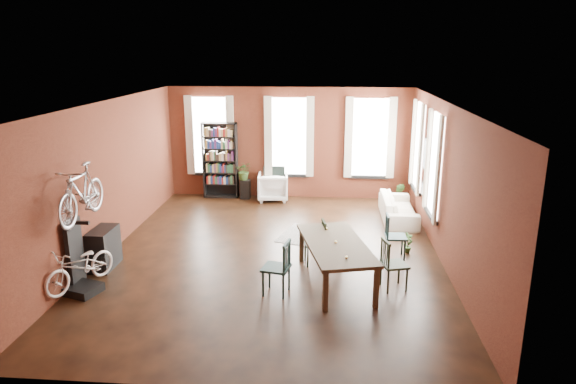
# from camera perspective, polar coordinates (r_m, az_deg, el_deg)

# --- Properties ---
(room) EXTENTS (9.00, 9.04, 3.22)m
(room) POSITION_cam_1_polar(r_m,az_deg,el_deg) (10.96, -0.16, 4.61)
(room) COLOR black
(room) RESTS_ON ground
(dining_table) EXTENTS (1.56, 2.48, 0.78)m
(dining_table) POSITION_cam_1_polar(r_m,az_deg,el_deg) (9.68, 5.27, -7.81)
(dining_table) COLOR #493D2B
(dining_table) RESTS_ON ground
(dining_chair_a) EXTENTS (0.54, 0.54, 0.99)m
(dining_chair_a) POSITION_cam_1_polar(r_m,az_deg,el_deg) (9.18, -1.33, -8.39)
(dining_chair_a) COLOR #1A3B3A
(dining_chair_a) RESTS_ON ground
(dining_chair_b) EXTENTS (0.49, 0.49, 0.90)m
(dining_chair_b) POSITION_cam_1_polar(r_m,az_deg,el_deg) (10.42, 3.00, -5.66)
(dining_chair_b) COLOR black
(dining_chair_b) RESTS_ON ground
(dining_chair_c) EXTENTS (0.54, 0.54, 0.94)m
(dining_chair_c) POSITION_cam_1_polar(r_m,az_deg,el_deg) (9.56, 11.73, -7.88)
(dining_chair_c) COLOR #1F2E1B
(dining_chair_c) RESTS_ON ground
(dining_chair_d) EXTENTS (0.44, 0.44, 0.93)m
(dining_chair_d) POSITION_cam_1_polar(r_m,az_deg,el_deg) (10.93, 11.86, -4.87)
(dining_chair_d) COLOR #173033
(dining_chair_d) RESTS_ON ground
(bookshelf) EXTENTS (1.00, 0.32, 2.20)m
(bookshelf) POSITION_cam_1_polar(r_m,az_deg,el_deg) (15.07, -7.53, 3.51)
(bookshelf) COLOR black
(bookshelf) RESTS_ON ground
(white_armchair) EXTENTS (0.91, 0.86, 0.87)m
(white_armchair) POSITION_cam_1_polar(r_m,az_deg,el_deg) (14.78, -1.68, 0.75)
(white_armchair) COLOR white
(white_armchair) RESTS_ON ground
(cream_sofa) EXTENTS (0.61, 2.08, 0.81)m
(cream_sofa) POSITION_cam_1_polar(r_m,az_deg,el_deg) (13.38, 12.18, -1.33)
(cream_sofa) COLOR beige
(cream_sofa) RESTS_ON ground
(striped_rug) EXTENTS (1.21, 1.56, 0.01)m
(striped_rug) POSITION_cam_1_polar(r_m,az_deg,el_deg) (12.16, 1.54, -4.72)
(striped_rug) COLOR black
(striped_rug) RESTS_ON ground
(bike_trainer) EXTENTS (0.65, 0.65, 0.15)m
(bike_trainer) POSITION_cam_1_polar(r_m,az_deg,el_deg) (10.04, -21.73, -10.01)
(bike_trainer) COLOR black
(bike_trainer) RESTS_ON ground
(bike_wall_rack) EXTENTS (0.16, 0.60, 1.30)m
(bike_wall_rack) POSITION_cam_1_polar(r_m,az_deg,el_deg) (10.12, -22.59, -6.35)
(bike_wall_rack) COLOR black
(bike_wall_rack) RESTS_ON ground
(console_table) EXTENTS (0.40, 0.80, 0.80)m
(console_table) POSITION_cam_1_polar(r_m,az_deg,el_deg) (10.91, -19.78, -5.90)
(console_table) COLOR black
(console_table) RESTS_ON ground
(plant_stand) EXTENTS (0.28, 0.28, 0.55)m
(plant_stand) POSITION_cam_1_polar(r_m,az_deg,el_deg) (15.03, -4.74, 0.32)
(plant_stand) COLOR black
(plant_stand) RESTS_ON ground
(plant_by_sofa) EXTENTS (0.48, 0.68, 0.27)m
(plant_by_sofa) POSITION_cam_1_polar(r_m,az_deg,el_deg) (14.77, 12.14, -0.82)
(plant_by_sofa) COLOR #2C5321
(plant_by_sofa) RESTS_ON ground
(plant_small) EXTENTS (0.42, 0.51, 0.16)m
(plant_small) POSITION_cam_1_polar(r_m,az_deg,el_deg) (11.37, 13.12, -6.21)
(plant_small) COLOR #2E5221
(plant_small) RESTS_ON ground
(bicycle_floor) EXTENTS (0.77, 0.91, 1.47)m
(bicycle_floor) POSITION_cam_1_polar(r_m,az_deg,el_deg) (9.72, -22.29, -5.75)
(bicycle_floor) COLOR silver
(bicycle_floor) RESTS_ON bike_trainer
(bicycle_hung) EXTENTS (0.47, 1.00, 1.66)m
(bicycle_hung) POSITION_cam_1_polar(r_m,az_deg,el_deg) (9.58, -22.18, 1.80)
(bicycle_hung) COLOR #A5A8AD
(bicycle_hung) RESTS_ON bike_wall_rack
(plant_on_stand) EXTENTS (0.50, 0.55, 0.42)m
(plant_on_stand) POSITION_cam_1_polar(r_m,az_deg,el_deg) (14.94, -4.89, 2.14)
(plant_on_stand) COLOR #395D25
(plant_on_stand) RESTS_ON plant_stand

